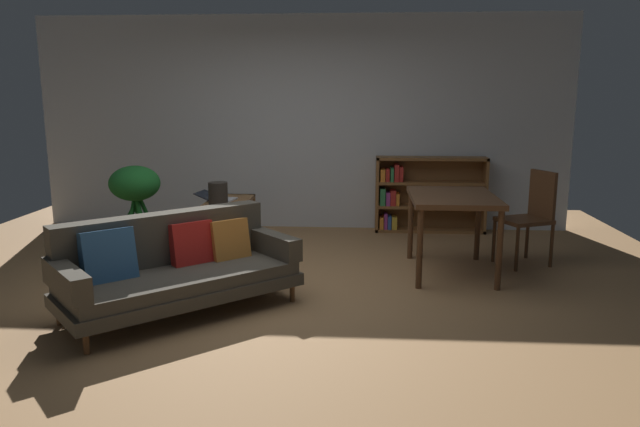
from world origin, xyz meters
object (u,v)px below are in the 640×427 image
fabric_couch (175,265)px  potted_floor_plant (135,192)px  desk_speaker (218,195)px  dining_chair_near (531,213)px  media_console (225,229)px  open_laptop (218,198)px  bookshelf (423,194)px  dining_table (453,204)px

fabric_couch → potted_floor_plant: 1.79m
desk_speaker → dining_chair_near: bearing=1.8°
media_console → desk_speaker: (-0.01, -0.23, 0.41)m
media_console → desk_speaker: 0.47m
open_laptop → desk_speaker: size_ratio=1.73×
open_laptop → bookshelf: (2.36, 1.16, -0.12)m
dining_table → dining_chair_near: 0.95m
open_laptop → dining_chair_near: (3.30, -0.31, -0.07)m
open_laptop → dining_chair_near: 3.32m
fabric_couch → dining_chair_near: size_ratio=1.98×
desk_speaker → potted_floor_plant: bearing=176.9°
media_console → dining_table: size_ratio=1.15×
media_console → bookshelf: size_ratio=0.92×
open_laptop → desk_speaker: bearing=-75.5°
dining_chair_near → bookshelf: (-0.94, 1.47, -0.06)m
desk_speaker → bookshelf: (2.26, 1.57, -0.23)m
open_laptop → potted_floor_plant: size_ratio=0.46×
desk_speaker → dining_table: desk_speaker is taller
fabric_couch → media_console: size_ratio=1.50×
open_laptop → bookshelf: bearing=26.2°
bookshelf → desk_speaker: bearing=-145.3°
media_console → dining_table: 2.43m
potted_floor_plant → dining_chair_near: size_ratio=1.03×
potted_floor_plant → bookshelf: bearing=25.7°
open_laptop → bookshelf: 2.64m
media_console → open_laptop: open_laptop is taller
potted_floor_plant → dining_table: bearing=-5.9°
open_laptop → potted_floor_plant: 0.87m
fabric_couch → dining_table: (2.36, 1.18, 0.31)m
media_console → dining_table: (2.34, -0.51, 0.40)m
open_laptop → bookshelf: bookshelf is taller
bookshelf → dining_chair_near: bearing=-57.4°
potted_floor_plant → desk_speaker: bearing=-3.1°
bookshelf → potted_floor_plant: bearing=-154.3°
open_laptop → dining_table: (2.45, -0.69, 0.09)m
open_laptop → potted_floor_plant: potted_floor_plant is taller
open_laptop → dining_chair_near: bearing=-5.3°
desk_speaker → dining_table: 2.37m
fabric_couch → bookshelf: bearing=53.2°
dining_table → bookshelf: size_ratio=0.80×
dining_table → open_laptop: bearing=164.3°
desk_speaker → potted_floor_plant: (-0.89, 0.05, 0.01)m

